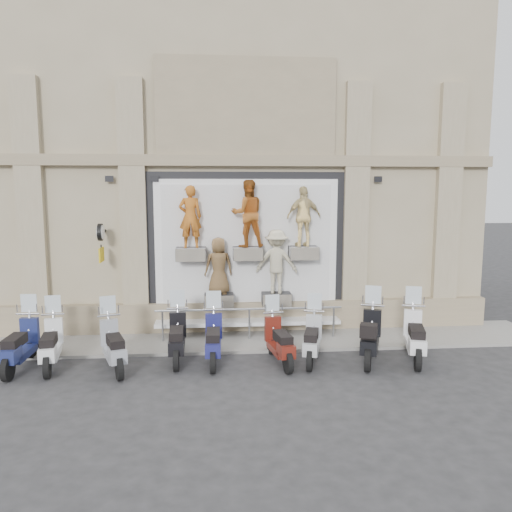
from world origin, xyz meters
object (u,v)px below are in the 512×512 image
Objects in this scene: scooter_g at (312,330)px; clock_sign_bracket at (101,238)px; scooter_e at (213,330)px; scooter_h at (371,326)px; scooter_b at (50,335)px; scooter_a at (20,335)px; scooter_d at (177,328)px; scooter_i at (415,326)px; scooter_f at (279,332)px; guard_rail at (249,325)px; scooter_c at (113,336)px.

clock_sign_bracket is at bearing 174.10° from scooter_g.
scooter_e is 0.94× the size of scooter_h.
scooter_g is (6.06, -0.09, -0.02)m from scooter_b.
scooter_b is 0.92× the size of scooter_h.
scooter_a reaches higher than scooter_e.
scooter_i reaches higher than scooter_d.
scooter_d is 0.89m from scooter_e.
scooter_e is at bearing 163.25° from scooter_f.
clock_sign_bracket is 6.03m from scooter_g.
scooter_i is at bearing 18.53° from scooter_h.
scooter_d is 4.62m from scooter_h.
scooter_h is at bearing 12.04° from scooter_g.
scooter_b is 3.72m from scooter_e.
guard_rail is 2.27m from scooter_d.
guard_rail is 3.70m from scooter_c.
scooter_d is at bearing -167.90° from scooter_i.
clock_sign_bracket is at bearing 147.30° from scooter_e.
scooter_c is 0.95× the size of scooter_i.
scooter_i is (7.75, -2.24, -1.97)m from clock_sign_bracket.
scooter_a is 1.01× the size of scooter_c.
scooter_f is 0.81m from scooter_g.
clock_sign_bracket is 0.54× the size of scooter_f.
scooter_h reaches higher than scooter_e.
scooter_b is 5.26m from scooter_f.
guard_rail is 4.96× the size of clock_sign_bracket.
scooter_i is (5.68, -0.46, 0.04)m from scooter_d.
scooter_c is 7.07m from scooter_i.
clock_sign_bracket reaches higher than scooter_g.
guard_rail is 2.58× the size of scooter_d.
scooter_c is 3.81m from scooter_f.
scooter_d is 2.44m from scooter_f.
scooter_f is at bearing -164.03° from scooter_i.
scooter_h is at bearing -6.73° from scooter_d.
scooter_a is at bearing -125.34° from clock_sign_bracket.
scooter_h reaches higher than scooter_f.
clock_sign_bracket is 0.52× the size of scooter_e.
scooter_a is 9.20m from scooter_i.
scooter_c is 2.28m from scooter_e.
scooter_e is (3.72, 0.02, 0.02)m from scooter_b.
scooter_d is at bearing 167.98° from scooter_e.
clock_sign_bracket is 0.49× the size of scooter_h.
scooter_a is 4.38m from scooter_e.
scooter_c is at bearing 172.03° from scooter_f.
scooter_d is 1.04× the size of scooter_f.
scooter_a reaches higher than guard_rail.
scooter_e is 3.74m from scooter_h.
guard_rail is 3.28m from scooter_h.
scooter_i is (4.81, -0.26, 0.04)m from scooter_e.
scooter_c is at bearing -158.01° from scooter_h.
scooter_i reaches higher than scooter_e.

